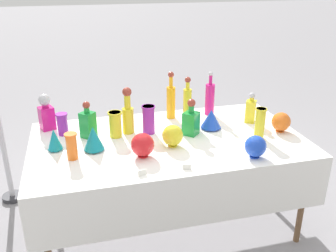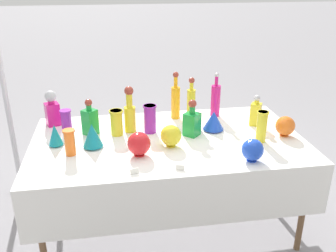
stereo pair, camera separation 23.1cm
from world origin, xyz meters
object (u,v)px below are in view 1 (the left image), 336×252
at_px(slender_vase_3, 115,124).
at_px(fluted_vase_0, 93,138).
at_px(square_decanter_3, 191,121).
at_px(slender_vase_1, 260,122).
at_px(fluted_vase_2, 54,139).
at_px(slender_vase_0, 149,119).
at_px(tall_bottle_1, 171,100).
at_px(slender_vase_4, 62,123).
at_px(round_bowl_0, 173,135).
at_px(round_bowl_1, 255,146).
at_px(fluted_vase_1, 211,119).
at_px(tall_bottle_2, 187,103).
at_px(slender_vase_2, 72,145).
at_px(tall_bottle_0, 128,114).
at_px(square_decanter_1, 46,113).
at_px(square_decanter_0, 88,123).
at_px(round_bowl_2, 281,122).
at_px(tall_bottle_3, 210,98).
at_px(round_bowl_3, 143,145).
at_px(square_decanter_2, 251,110).

xyz_separation_m(slender_vase_3, fluted_vase_0, (-0.17, -0.19, -0.01)).
height_order(square_decanter_3, slender_vase_1, square_decanter_3).
bearing_deg(fluted_vase_2, slender_vase_0, 10.71).
bearing_deg(fluted_vase_2, tall_bottle_1, 22.76).
distance_m(slender_vase_4, round_bowl_0, 0.85).
bearing_deg(round_bowl_1, slender_vase_3, 146.83).
relative_size(slender_vase_4, fluted_vase_1, 1.05).
distance_m(tall_bottle_2, slender_vase_0, 0.38).
bearing_deg(slender_vase_1, slender_vase_2, 179.88).
bearing_deg(slender_vase_1, round_bowl_1, -121.70).
relative_size(tall_bottle_0, square_decanter_1, 1.26).
bearing_deg(round_bowl_0, square_decanter_0, 151.79).
xyz_separation_m(slender_vase_4, round_bowl_1, (1.23, -0.70, -0.01)).
bearing_deg(round_bowl_2, round_bowl_0, -177.26).
relative_size(tall_bottle_3, round_bowl_3, 2.27).
relative_size(slender_vase_0, fluted_vase_1, 1.36).
height_order(slender_vase_2, slender_vase_4, slender_vase_2).
height_order(square_decanter_2, fluted_vase_1, square_decanter_2).
xyz_separation_m(round_bowl_0, round_bowl_2, (0.87, 0.04, -0.00)).
height_order(square_decanter_3, slender_vase_3, square_decanter_3).
distance_m(fluted_vase_0, round_bowl_0, 0.55).
bearing_deg(tall_bottle_2, square_decanter_0, -172.45).
distance_m(slender_vase_0, slender_vase_3, 0.25).
height_order(fluted_vase_0, round_bowl_2, fluted_vase_0).
distance_m(square_decanter_1, square_decanter_3, 1.11).
xyz_separation_m(slender_vase_0, slender_vase_4, (-0.63, 0.13, -0.02)).
xyz_separation_m(tall_bottle_3, fluted_vase_1, (-0.10, -0.30, -0.06)).
relative_size(tall_bottle_2, slender_vase_0, 1.74).
relative_size(square_decanter_0, fluted_vase_2, 1.76).
bearing_deg(square_decanter_2, slender_vase_0, -179.41).
bearing_deg(round_bowl_3, tall_bottle_1, 60.19).
xyz_separation_m(tall_bottle_0, slender_vase_4, (-0.48, 0.09, -0.06)).
height_order(slender_vase_0, round_bowl_1, slender_vase_0).
relative_size(tall_bottle_3, round_bowl_2, 2.46).
xyz_separation_m(round_bowl_1, round_bowl_2, (0.38, 0.34, 0.00)).
xyz_separation_m(tall_bottle_1, tall_bottle_3, (0.34, -0.00, -0.01)).
height_order(slender_vase_1, fluted_vase_1, slender_vase_1).
bearing_deg(fluted_vase_1, round_bowl_1, -77.77).
xyz_separation_m(slender_vase_3, round_bowl_3, (0.13, -0.36, -0.02)).
xyz_separation_m(fluted_vase_0, fluted_vase_1, (0.91, 0.16, -0.01)).
bearing_deg(fluted_vase_2, fluted_vase_0, -15.03).
relative_size(square_decanter_2, slender_vase_3, 1.28).
bearing_deg(slender_vase_3, tall_bottle_3, 17.67).
bearing_deg(round_bowl_0, round_bowl_2, 2.74).
distance_m(tall_bottle_0, slender_vase_2, 0.54).
distance_m(round_bowl_0, round_bowl_1, 0.57).
bearing_deg(square_decanter_1, fluted_vase_2, -81.10).
relative_size(fluted_vase_0, fluted_vase_2, 1.12).
relative_size(tall_bottle_0, tall_bottle_2, 0.95).
bearing_deg(round_bowl_0, fluted_vase_2, 170.36).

